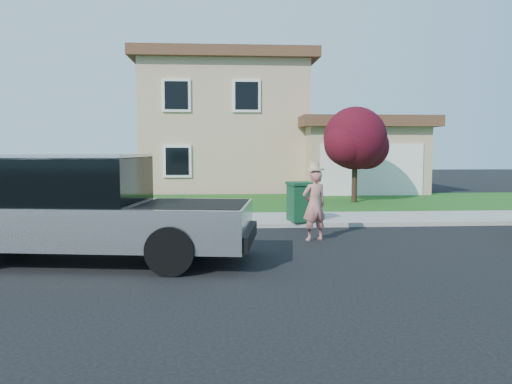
# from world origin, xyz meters

# --- Properties ---
(ground) EXTENTS (80.00, 80.00, 0.00)m
(ground) POSITION_xyz_m (0.00, 0.00, 0.00)
(ground) COLOR black
(ground) RESTS_ON ground
(curb) EXTENTS (40.00, 0.20, 0.12)m
(curb) POSITION_xyz_m (1.00, 2.90, 0.06)
(curb) COLOR gray
(curb) RESTS_ON ground
(sidewalk) EXTENTS (40.00, 2.00, 0.15)m
(sidewalk) POSITION_xyz_m (1.00, 4.00, 0.07)
(sidewalk) COLOR gray
(sidewalk) RESTS_ON ground
(lawn) EXTENTS (40.00, 7.00, 0.10)m
(lawn) POSITION_xyz_m (1.00, 8.50, 0.05)
(lawn) COLOR #1D4915
(lawn) RESTS_ON ground
(house) EXTENTS (14.00, 11.30, 6.85)m
(house) POSITION_xyz_m (1.31, 16.38, 3.17)
(house) COLOR tan
(house) RESTS_ON ground
(pickup_truck) EXTENTS (6.57, 3.01, 2.08)m
(pickup_truck) POSITION_xyz_m (-2.72, -0.93, 0.97)
(pickup_truck) COLOR black
(pickup_truck) RESTS_ON ground
(woman) EXTENTS (0.71, 0.58, 1.85)m
(woman) POSITION_xyz_m (2.05, 0.90, 0.88)
(woman) COLOR #C1746A
(woman) RESTS_ON ground
(ornamental_tree) EXTENTS (2.69, 2.42, 3.69)m
(ornamental_tree) POSITION_xyz_m (5.03, 8.30, 2.46)
(ornamental_tree) COLOR black
(ornamental_tree) RESTS_ON lawn
(trash_bin) EXTENTS (0.80, 0.88, 1.10)m
(trash_bin) POSITION_xyz_m (2.06, 3.10, 0.70)
(trash_bin) COLOR #103C21
(trash_bin) RESTS_ON sidewalk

